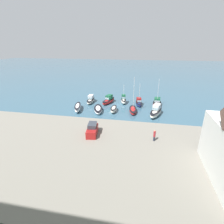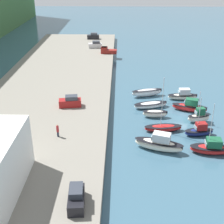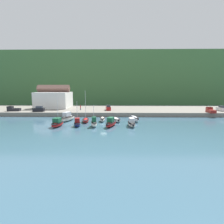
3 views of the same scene
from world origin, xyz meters
The scene contains 20 objects.
ground_plane centered at (0.00, 0.00, 0.00)m, with size 320.00×320.00×0.00m, color #385B70.
hillside_backdrop centered at (0.00, 93.19, 16.63)m, with size 240.00×69.82×33.27m.
quay_promenade centered at (0.00, 27.46, 0.77)m, with size 130.47×26.20×1.54m.
harbor_clubhouse centered at (-25.40, 30.62, 5.40)m, with size 14.61×12.97×10.43m.
moored_boat_0 centered at (-12.61, 6.15, 1.11)m, with size 4.43×7.97×2.98m.
moored_boat_1 centered at (-6.47, 4.75, 0.60)m, with size 2.69×6.80×9.83m.
moored_boat_2 centered at (-1.23, 5.64, 0.75)m, with size 1.64×4.70×1.42m.
moored_boat_3 centered at (3.08, 6.10, 0.60)m, with size 4.02×7.29×1.12m.
moored_boat_4 centered at (8.96, 6.41, 0.88)m, with size 3.46×7.10×1.67m.
moored_boat_5 centered at (-13.26, -1.77, 0.90)m, with size 2.89×6.54×8.30m.
moored_boat_6 centered at (-7.81, -1.18, 0.84)m, with size 2.64×5.27×6.96m.
moored_boat_7 centered at (-2.99, -2.15, 1.05)m, with size 2.33×4.40×6.12m.
moored_boat_8 centered at (1.66, -1.45, 0.95)m, with size 3.96×7.10×2.60m.
moored_boat_9 centered at (7.46, -1.13, 0.86)m, with size 2.28×6.46×2.38m.
parked_car_0 centered at (45.05, 20.31, 2.46)m, with size 2.29×4.38×2.16m.
parked_car_1 centered at (-26.72, 17.17, 2.46)m, with size 4.32×2.11×2.16m.
parked_car_2 centered at (-0.01, 21.75, 2.46)m, with size 2.36×4.41×2.16m.
pickup_truck_0 centered at (38.42, 16.13, 2.36)m, with size 2.35×4.88×1.90m.
pickup_truck_1 centered at (-37.69, 18.54, 2.36)m, with size 4.91×2.45×1.90m.
person_on_quay centered at (-11.50, 22.08, 2.64)m, with size 0.40×0.40×2.14m.
Camera 3 is at (2.90, -49.21, 10.80)m, focal length 28.00 mm.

